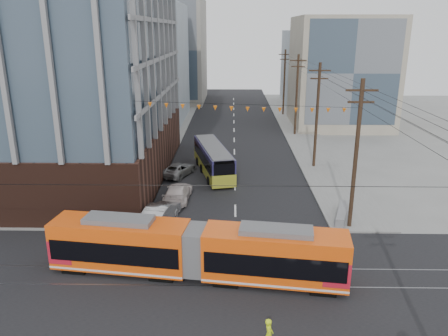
# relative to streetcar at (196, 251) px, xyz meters

# --- Properties ---
(ground) EXTENTS (160.00, 160.00, 0.00)m
(ground) POSITION_rel_streetcar_xyz_m (2.40, -4.07, -1.69)
(ground) COLOR slate
(bg_bldg_nw_near) EXTENTS (18.00, 16.00, 18.00)m
(bg_bldg_nw_near) POSITION_rel_streetcar_xyz_m (-14.60, 47.93, 7.31)
(bg_bldg_nw_near) COLOR #8C99A5
(bg_bldg_nw_near) RESTS_ON ground
(bg_bldg_ne_near) EXTENTS (14.00, 14.00, 16.00)m
(bg_bldg_ne_near) POSITION_rel_streetcar_xyz_m (18.40, 43.93, 6.31)
(bg_bldg_ne_near) COLOR gray
(bg_bldg_ne_near) RESTS_ON ground
(bg_bldg_nw_far) EXTENTS (16.00, 18.00, 20.00)m
(bg_bldg_nw_far) POSITION_rel_streetcar_xyz_m (-11.60, 67.93, 8.31)
(bg_bldg_nw_far) COLOR gray
(bg_bldg_nw_far) RESTS_ON ground
(bg_bldg_ne_far) EXTENTS (16.00, 16.00, 14.00)m
(bg_bldg_ne_far) POSITION_rel_streetcar_xyz_m (20.40, 63.93, 5.31)
(bg_bldg_ne_far) COLOR #8C99A5
(bg_bldg_ne_far) RESTS_ON ground
(utility_pole_far) EXTENTS (0.30, 0.30, 11.00)m
(utility_pole_far) POSITION_rel_streetcar_xyz_m (10.90, 51.93, 3.81)
(utility_pole_far) COLOR black
(utility_pole_far) RESTS_ON ground
(streetcar) EXTENTS (17.71, 4.86, 3.38)m
(streetcar) POSITION_rel_streetcar_xyz_m (0.00, 0.00, 0.00)
(streetcar) COLOR #E94D0C
(streetcar) RESTS_ON ground
(city_bus) EXTENTS (4.70, 10.81, 2.99)m
(city_bus) POSITION_rel_streetcar_xyz_m (0.19, 19.67, -0.19)
(city_bus) COLOR #25214E
(city_bus) RESTS_ON ground
(parked_car_silver) EXTENTS (2.74, 5.09, 1.59)m
(parked_car_silver) POSITION_rel_streetcar_xyz_m (-3.32, 7.41, -0.89)
(parked_car_silver) COLOR #9F9FA0
(parked_car_silver) RESTS_ON ground
(parked_car_white) EXTENTS (2.26, 5.15, 1.47)m
(parked_car_white) POSITION_rel_streetcar_xyz_m (-2.55, 12.14, -0.95)
(parked_car_white) COLOR beige
(parked_car_white) RESTS_ON ground
(parked_car_grey) EXTENTS (3.70, 5.10, 1.29)m
(parked_car_grey) POSITION_rel_streetcar_xyz_m (-3.29, 18.86, -1.05)
(parked_car_grey) COLOR gray
(parked_car_grey) RESTS_ON ground
(pedestrian) EXTENTS (0.40, 0.61, 1.66)m
(pedestrian) POSITION_rel_streetcar_xyz_m (3.83, -6.28, -0.86)
(pedestrian) COLOR #CBE915
(pedestrian) RESTS_ON ground
(jersey_barrier) EXTENTS (2.18, 4.19, 0.82)m
(jersey_barrier) POSITION_rel_streetcar_xyz_m (10.70, 8.43, -1.28)
(jersey_barrier) COLOR gray
(jersey_barrier) RESTS_ON ground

